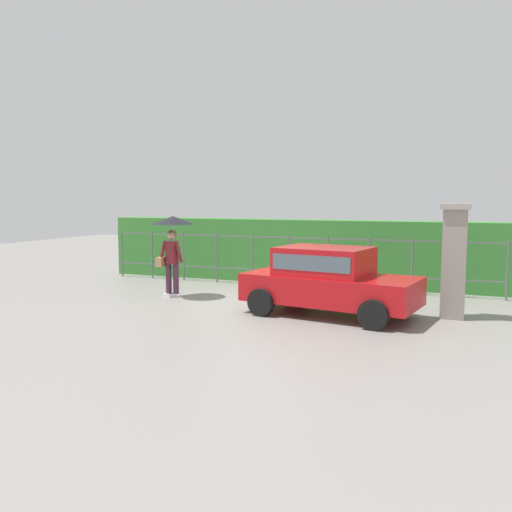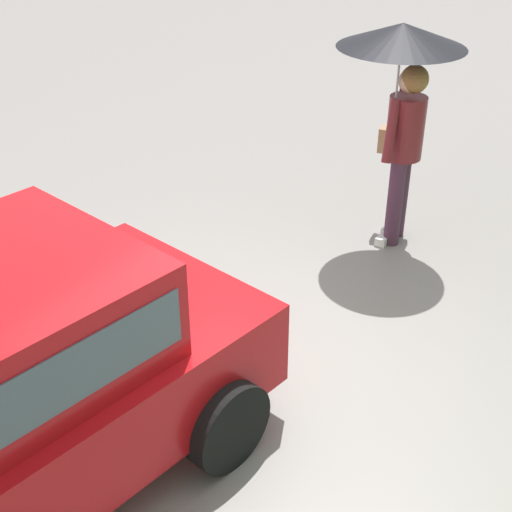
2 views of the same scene
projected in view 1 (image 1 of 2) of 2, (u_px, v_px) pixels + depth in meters
name	position (u px, v px, depth m)	size (l,w,h in m)	color
ground_plane	(259.00, 304.00, 13.06)	(40.00, 40.00, 0.00)	gray
car	(328.00, 278.00, 11.74)	(3.92, 2.32, 1.48)	#B71116
pedestrian	(172.00, 235.00, 13.84)	(1.12, 1.12, 2.08)	#47283D
gate_pillar	(454.00, 260.00, 11.41)	(0.60, 0.60, 2.42)	gray
fence_section	(288.00, 258.00, 15.53)	(11.47, 0.05, 1.50)	#59605B
hedge_row	(298.00, 251.00, 16.39)	(12.42, 0.90, 1.90)	#387F33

